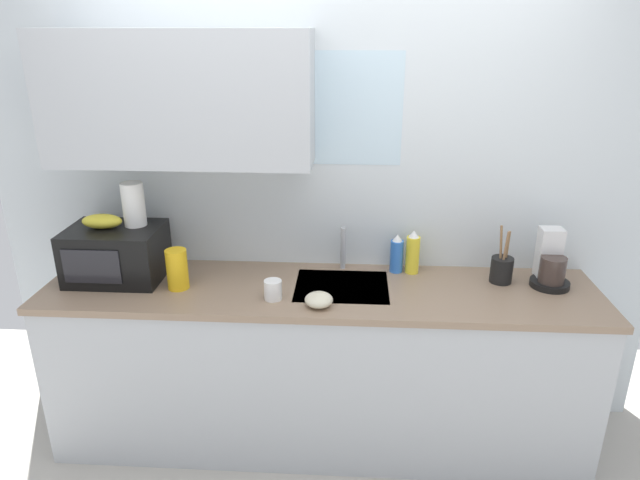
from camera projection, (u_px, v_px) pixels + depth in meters
The scene contains 13 objects.
kitchen_wall_assembly at pixel (295, 178), 2.89m from camera, with size 3.51×0.42×2.50m.
counter_unit at pixel (320, 364), 2.93m from camera, with size 2.74×0.63×0.90m.
sink_faucet at pixel (343, 248), 2.94m from camera, with size 0.03×0.03×0.23m, color #B2B5BA.
microwave at pixel (116, 253), 2.82m from camera, with size 0.46×0.35×0.27m.
banana_bunch at pixel (102, 221), 2.77m from camera, with size 0.20×0.11×0.07m, color gold.
paper_towel_roll at pixel (134, 204), 2.78m from camera, with size 0.11×0.11×0.22m, color white.
coffee_maker at pixel (550, 265), 2.77m from camera, with size 0.19×0.21×0.28m.
dish_soap_bottle_blue at pixel (397, 254), 2.91m from camera, with size 0.07×0.07×0.21m.
dish_soap_bottle_yellow at pixel (413, 253), 2.90m from camera, with size 0.07×0.07×0.23m.
cereal_canister at pixel (177, 269), 2.72m from camera, with size 0.10×0.10×0.20m, color gold.
mug_white at pixel (273, 290), 2.63m from camera, with size 0.08×0.08×0.10m, color white.
utensil_crock at pixel (502, 269), 2.80m from camera, with size 0.11×0.11×0.30m.
small_bowl at pixel (319, 300), 2.57m from camera, with size 0.13×0.13×0.07m, color beige.
Camera 1 is at (0.15, -2.50, 2.11)m, focal length 31.44 mm.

